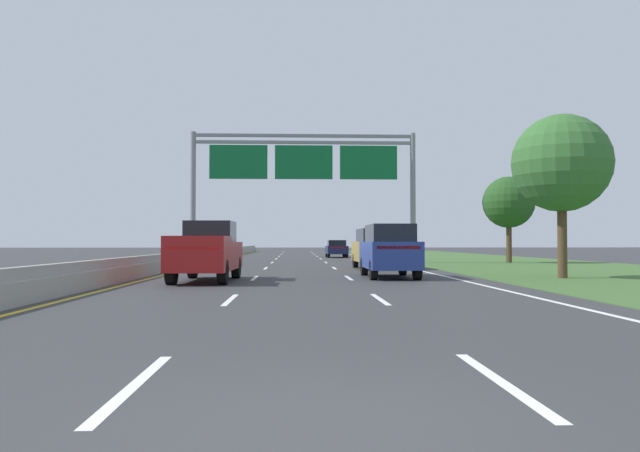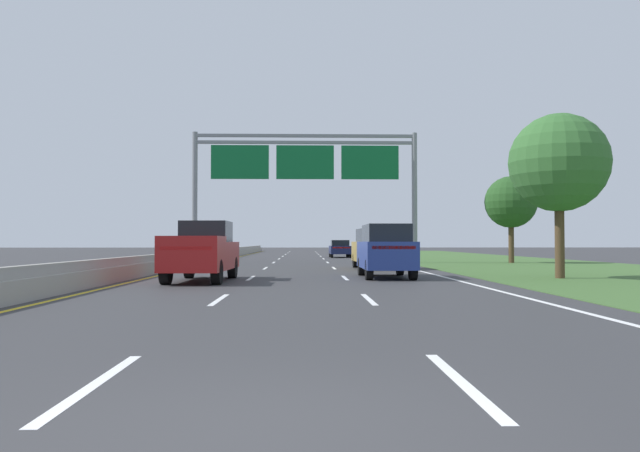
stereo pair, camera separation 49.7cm
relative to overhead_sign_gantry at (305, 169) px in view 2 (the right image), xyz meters
name	(u,v)px [view 2 (the right image)]	position (x,y,z in m)	size (l,w,h in m)	color
ground_plane	(300,264)	(-0.30, -1.23, -6.27)	(220.00, 220.00, 0.00)	#333335
lane_striping	(300,264)	(-0.30, -1.69, -6.26)	(11.96, 106.00, 0.01)	white
grass_verge_right	(515,263)	(13.65, -1.23, -6.26)	(14.00, 110.00, 0.02)	#3D602D
median_barrier_concrete	(198,258)	(-6.90, -1.23, -5.91)	(0.60, 110.00, 0.85)	#99968E
overhead_sign_gantry	(305,169)	(0.00, 0.00, 0.00)	(15.06, 0.42, 8.75)	gray
pickup_truck_red	(202,251)	(-3.76, -18.49, -5.19)	(2.13, 5.45, 2.20)	maroon
car_blue_right_lane_suv	(386,250)	(3.19, -16.54, -5.17)	(1.91, 4.71, 2.11)	navy
car_gold_right_lane_suv	(374,248)	(3.64, -8.56, -5.17)	(2.03, 4.75, 2.11)	#A38438
car_navy_right_lane_sedan	(340,248)	(3.18, 14.90, -5.45)	(1.84, 4.41, 1.57)	#161E47
roadside_tree_near	(559,163)	(9.84, -17.40, -1.79)	(3.82, 3.82, 6.41)	#4C3823
roadside_tree_mid	(511,202)	(13.76, -0.26, -2.20)	(3.46, 3.46, 5.81)	#4C3823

